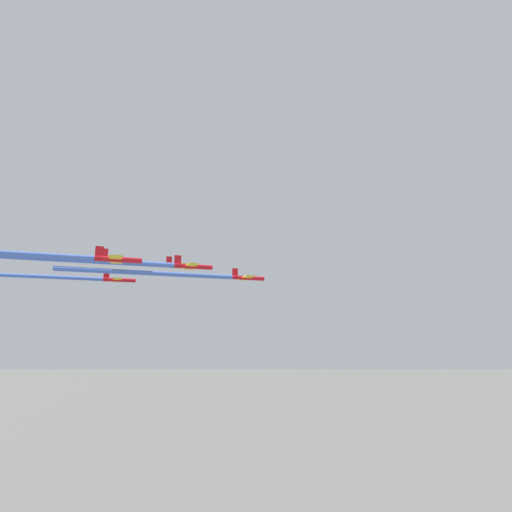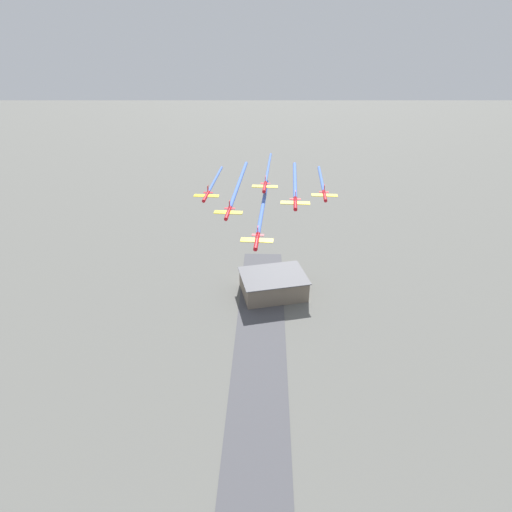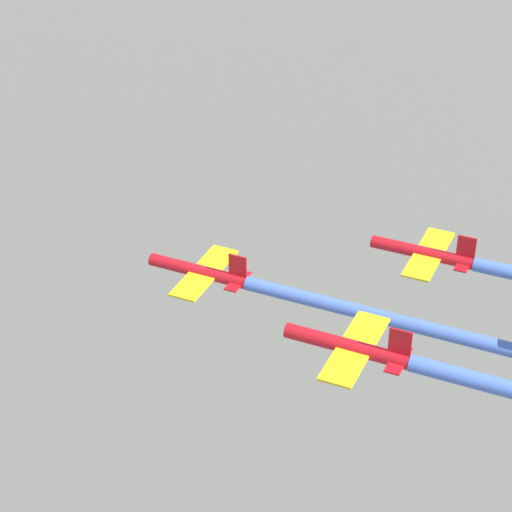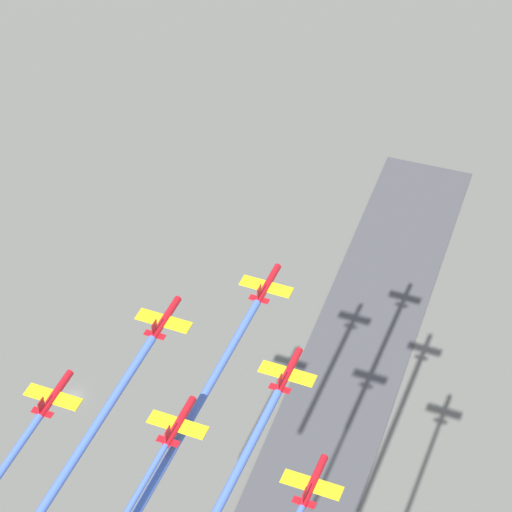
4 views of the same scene
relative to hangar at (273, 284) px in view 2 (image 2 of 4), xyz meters
name	(u,v)px [view 2 (image 2 of 4)]	position (x,y,z in m)	size (l,w,h in m)	color
runway_strip	(257,454)	(33.18, 104.57, -6.44)	(103.04, 316.85, 0.20)	#47474C
hangar	(273,284)	(0.00, 0.00, 0.00)	(39.03, 29.01, 13.02)	#726656
jet_0	(257,240)	(33.07, 104.20, 84.51)	(9.26, 9.54, 3.21)	red
jet_1	(295,203)	(18.11, 90.36, 88.87)	(9.26, 9.54, 3.21)	red
jet_2	(228,213)	(37.90, 84.41, 85.07)	(9.26, 9.54, 3.21)	red
jet_3	(325,195)	(3.16, 76.53, 85.18)	(9.26, 9.54, 3.21)	red
jet_4	(265,187)	(22.94, 70.57, 87.79)	(9.26, 9.54, 3.21)	red
jet_5	(206,196)	(42.72, 64.61, 83.78)	(9.26, 9.54, 3.21)	red
smoke_trail_0	(263,204)	(25.19, 78.03, 84.46)	(14.41, 44.30, 1.23)	#4C72D8
smoke_trail_1	(295,179)	(11.31, 67.78, 88.82)	(12.27, 37.13, 1.25)	#4C72D8
smoke_trail_2	(239,182)	(29.21, 55.57, 85.02)	(16.05, 49.64, 1.27)	#4C72D8
smoke_trail_3	(321,178)	(-2.36, 58.20, 85.14)	(9.56, 28.56, 1.11)	#4C72D8
smoke_trail_4	(268,167)	(15.99, 47.48, 87.74)	(12.21, 38.03, 0.87)	#4C72D8
smoke_trail_5	(216,179)	(36.99, 45.56, 83.74)	(9.87, 29.99, 0.97)	#4C72D8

